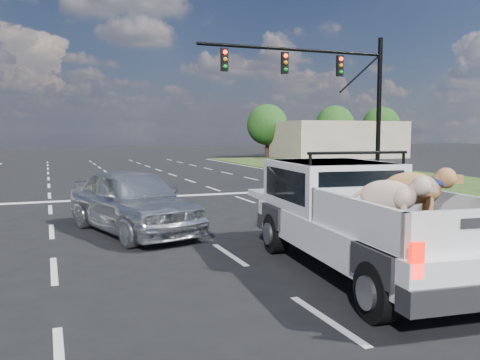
% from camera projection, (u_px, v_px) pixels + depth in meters
% --- Properties ---
extents(ground, '(160.00, 160.00, 0.00)m').
position_uv_depth(ground, '(303.00, 248.00, 11.38)').
color(ground, black).
rests_on(ground, ground).
extents(road_markings, '(17.75, 60.00, 0.01)m').
position_uv_depth(road_markings, '(213.00, 207.00, 17.48)').
color(road_markings, silver).
rests_on(road_markings, ground).
extents(traffic_signal, '(9.11, 0.31, 7.00)m').
position_uv_depth(traffic_signal, '(336.00, 85.00, 23.25)').
color(traffic_signal, black).
rests_on(traffic_signal, ground).
extents(building_right, '(12.00, 7.00, 3.60)m').
position_uv_depth(building_right, '(338.00, 140.00, 50.64)').
color(building_right, '#C2B094').
rests_on(building_right, ground).
extents(tree_far_d, '(4.20, 4.20, 5.40)m').
position_uv_depth(tree_far_d, '(267.00, 125.00, 52.09)').
color(tree_far_d, '#332114').
rests_on(tree_far_d, ground).
extents(tree_far_e, '(4.20, 4.20, 5.40)m').
position_uv_depth(tree_far_e, '(335.00, 125.00, 54.93)').
color(tree_far_e, '#332114').
rests_on(tree_far_e, ground).
extents(tree_far_f, '(4.20, 4.20, 5.40)m').
position_uv_depth(tree_far_f, '(381.00, 125.00, 57.06)').
color(tree_far_f, '#332114').
rests_on(tree_far_f, ground).
extents(pickup_truck, '(2.71, 6.16, 2.24)m').
position_uv_depth(pickup_truck, '(357.00, 216.00, 9.39)').
color(pickup_truck, black).
rests_on(pickup_truck, ground).
extents(silver_sedan, '(3.26, 5.26, 1.67)m').
position_uv_depth(silver_sedan, '(133.00, 200.00, 13.06)').
color(silver_sedan, silver).
rests_on(silver_sedan, ground).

